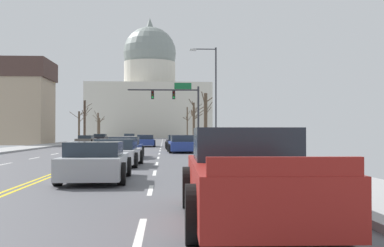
% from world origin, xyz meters
% --- Properties ---
extents(ground, '(20.00, 180.00, 0.20)m').
position_xyz_m(ground, '(0.00, -0.00, 0.02)').
color(ground, '#515156').
extents(signal_gantry, '(7.91, 0.41, 6.80)m').
position_xyz_m(signal_gantry, '(5.39, 12.15, 4.97)').
color(signal_gantry, '#28282D').
rests_on(signal_gantry, ground).
extents(street_lamp_right, '(2.29, 0.24, 8.52)m').
position_xyz_m(street_lamp_right, '(7.92, -0.70, 5.14)').
color(street_lamp_right, '#333338').
rests_on(street_lamp_right, ground).
extents(capitol_building, '(30.73, 19.91, 31.13)m').
position_xyz_m(capitol_building, '(0.00, 84.51, 10.87)').
color(capitol_building, beige).
rests_on(capitol_building, ground).
extents(sedan_near_00, '(2.10, 4.73, 1.19)m').
position_xyz_m(sedan_near_00, '(1.93, 7.71, 0.57)').
color(sedan_near_00, navy).
rests_on(sedan_near_00, ground).
extents(sedan_near_01, '(2.18, 4.35, 1.23)m').
position_xyz_m(sedan_near_01, '(4.99, 0.38, 0.59)').
color(sedan_near_01, black).
rests_on(sedan_near_01, ground).
extents(sedan_near_02, '(2.17, 4.73, 1.26)m').
position_xyz_m(sedan_near_02, '(5.13, -6.47, 0.59)').
color(sedan_near_02, navy).
rests_on(sedan_near_02, ground).
extents(sedan_near_03, '(2.07, 4.48, 1.20)m').
position_xyz_m(sedan_near_03, '(1.58, -13.64, 0.56)').
color(sedan_near_03, navy).
rests_on(sedan_near_03, ground).
extents(sedan_near_04, '(2.19, 4.36, 1.18)m').
position_xyz_m(sedan_near_04, '(1.76, -20.24, 0.55)').
color(sedan_near_04, silver).
rests_on(sedan_near_04, ground).
extents(sedan_near_05, '(2.01, 4.52, 1.19)m').
position_xyz_m(sedan_near_05, '(1.78, -26.82, 0.56)').
color(sedan_near_05, '#9EA3A8').
rests_on(sedan_near_05, ground).
extents(pickup_truck_near_06, '(2.29, 5.26, 1.55)m').
position_xyz_m(pickup_truck_near_06, '(5.27, -33.70, 0.71)').
color(pickup_truck_near_06, maroon).
rests_on(pickup_truck_near_06, ground).
extents(sedan_oncoming_00, '(2.05, 4.63, 1.09)m').
position_xyz_m(sedan_oncoming_00, '(-5.41, 16.35, 0.52)').
color(sedan_oncoming_00, '#6B6056').
rests_on(sedan_oncoming_00, ground).
extents(sedan_oncoming_01, '(1.98, 4.70, 1.22)m').
position_xyz_m(sedan_oncoming_01, '(-5.01, 25.88, 0.58)').
color(sedan_oncoming_01, black).
rests_on(sedan_oncoming_01, ground).
extents(sedan_oncoming_02, '(2.14, 4.71, 1.22)m').
position_xyz_m(sedan_oncoming_02, '(-1.84, 37.81, 0.58)').
color(sedan_oncoming_02, silver).
rests_on(sedan_oncoming_02, ground).
extents(flank_building_00, '(8.94, 7.99, 8.61)m').
position_xyz_m(flank_building_00, '(-18.83, 27.60, 4.37)').
color(flank_building_00, '#B2A38E').
rests_on(flank_building_00, ground).
extents(bare_tree_00, '(2.02, 1.42, 5.93)m').
position_xyz_m(bare_tree_00, '(8.02, 47.40, 3.21)').
color(bare_tree_00, '#4C3D2D').
rests_on(bare_tree_00, ground).
extents(bare_tree_01, '(2.77, 1.93, 4.45)m').
position_xyz_m(bare_tree_01, '(-8.67, 30.53, 2.47)').
color(bare_tree_01, brown).
rests_on(bare_tree_01, ground).
extents(bare_tree_02, '(2.37, 2.41, 6.15)m').
position_xyz_m(bare_tree_02, '(8.14, 29.03, 3.29)').
color(bare_tree_02, '#4C3D2D').
rests_on(bare_tree_02, ground).
extents(bare_tree_03, '(1.73, 2.32, 6.50)m').
position_xyz_m(bare_tree_03, '(-8.79, 36.25, 3.43)').
color(bare_tree_03, '#423328').
rests_on(bare_tree_03, ground).
extents(bare_tree_04, '(1.32, 1.85, 5.32)m').
position_xyz_m(bare_tree_04, '(7.98, 6.98, 2.85)').
color(bare_tree_04, '#4C3D2D').
rests_on(bare_tree_04, ground).
extents(bare_tree_05, '(1.84, 1.11, 5.03)m').
position_xyz_m(bare_tree_05, '(-8.95, 54.89, 2.43)').
color(bare_tree_05, '#4C3D2D').
rests_on(bare_tree_05, ground).
extents(bare_tree_06, '(1.92, 2.99, 5.76)m').
position_xyz_m(bare_tree_06, '(8.38, 33.24, 2.89)').
color(bare_tree_06, '#4C3D2D').
rests_on(bare_tree_06, ground).
extents(bare_tree_07, '(2.30, 2.36, 5.28)m').
position_xyz_m(bare_tree_07, '(-8.53, 49.90, 2.74)').
color(bare_tree_07, brown).
rests_on(bare_tree_07, ground).
extents(pedestrian_00, '(0.35, 0.34, 1.62)m').
position_xyz_m(pedestrian_00, '(7.85, -2.07, 1.03)').
color(pedestrian_00, '#33333D').
rests_on(pedestrian_00, ground).
extents(pedestrian_01, '(0.35, 0.34, 1.65)m').
position_xyz_m(pedestrian_01, '(8.06, 3.82, 1.05)').
color(pedestrian_01, black).
rests_on(pedestrian_01, ground).
extents(bicycle_parked, '(0.12, 1.77, 0.85)m').
position_xyz_m(bicycle_parked, '(8.33, 3.50, 0.49)').
color(bicycle_parked, black).
rests_on(bicycle_parked, ground).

